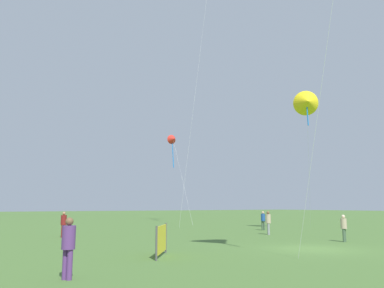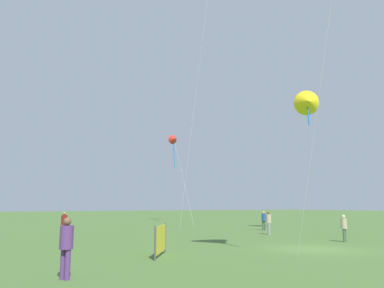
% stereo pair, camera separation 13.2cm
% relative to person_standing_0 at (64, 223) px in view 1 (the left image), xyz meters
% --- Properties ---
extents(ground, '(280.00, 280.00, 0.00)m').
position_rel_person_standing_0_xyz_m(ground, '(8.53, -14.07, -0.99)').
color(ground, '#476B30').
extents(person_standing_0, '(0.38, 0.38, 1.72)m').
position_rel_person_standing_0_xyz_m(person_standing_0, '(0.00, 0.00, 0.00)').
color(person_standing_0, maroon).
rests_on(person_standing_0, ground).
extents(person_standing_1, '(0.40, 0.40, 1.79)m').
position_rel_person_standing_0_xyz_m(person_standing_1, '(-4.07, -15.64, 0.04)').
color(person_standing_1, '#593372').
rests_on(person_standing_1, ground).
extents(person_standing_2, '(0.35, 0.35, 1.59)m').
position_rel_person_standing_0_xyz_m(person_standing_2, '(13.14, -12.50, -0.07)').
color(person_standing_2, '#3F593F').
rests_on(person_standing_2, ground).
extents(person_standing_3, '(0.36, 0.36, 1.64)m').
position_rel_person_standing_0_xyz_m(person_standing_3, '(16.84, -1.63, -0.05)').
color(person_standing_3, '#3F593F').
rests_on(person_standing_3, ground).
extents(person_standing_5, '(0.38, 0.38, 1.72)m').
position_rel_person_standing_0_xyz_m(person_standing_5, '(13.54, -5.70, 0.00)').
color(person_standing_5, gray).
rests_on(person_standing_5, ground).
extents(kite_flying_1, '(2.66, 8.35, 11.40)m').
position_rel_person_standing_0_xyz_m(kite_flying_1, '(18.07, 16.30, 9.72)').
color(kite_flying_1, silver).
rests_on(kite_flying_1, ground).
extents(kite_flying_3, '(7.48, 6.79, 12.26)m').
position_rel_person_standing_0_xyz_m(kite_flying_3, '(19.02, -5.22, 10.06)').
color(kite_flying_3, silver).
rests_on(kite_flying_3, ground).
extents(event_banner, '(1.67, 2.16, 1.34)m').
position_rel_person_standing_0_xyz_m(event_banner, '(0.78, -12.47, -0.28)').
color(event_banner, '#4C4C4C').
rests_on(event_banner, ground).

